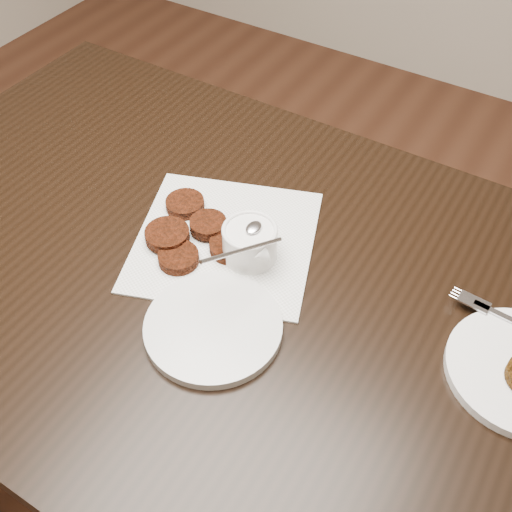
# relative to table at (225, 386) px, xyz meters

# --- Properties ---
(floor) EXTENTS (4.00, 4.00, 0.00)m
(floor) POSITION_rel_table_xyz_m (-0.07, -0.02, -0.38)
(floor) COLOR #562F1D
(floor) RESTS_ON ground
(table) EXTENTS (1.34, 0.86, 0.75)m
(table) POSITION_rel_table_xyz_m (0.00, 0.00, 0.00)
(table) COLOR black
(table) RESTS_ON floor
(napkin) EXTENTS (0.37, 0.37, 0.00)m
(napkin) POSITION_rel_table_xyz_m (-0.02, 0.05, 0.38)
(napkin) COLOR white
(napkin) RESTS_ON table
(sauce_ramekin) EXTENTS (0.14, 0.14, 0.12)m
(sauce_ramekin) POSITION_rel_table_xyz_m (0.04, 0.04, 0.44)
(sauce_ramekin) COLOR white
(sauce_ramekin) RESTS_ON napkin
(patty_cluster) EXTENTS (0.24, 0.24, 0.02)m
(patty_cluster) POSITION_rel_table_xyz_m (-0.07, 0.03, 0.39)
(patty_cluster) COLOR #5A1E0B
(patty_cluster) RESTS_ON napkin
(plate_empty) EXTENTS (0.26, 0.26, 0.01)m
(plate_empty) POSITION_rel_table_xyz_m (0.07, -0.11, 0.38)
(plate_empty) COLOR silver
(plate_empty) RESTS_ON table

